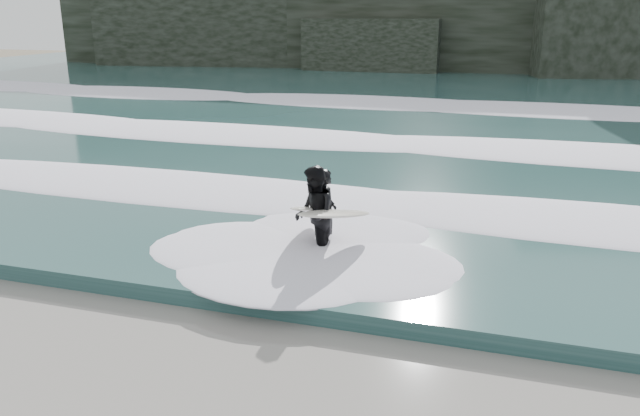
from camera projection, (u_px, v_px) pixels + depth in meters
The scene contains 7 objects.
sea at pixel (467, 98), 32.86m from camera, with size 90.00×52.00×0.30m, color #274B49.
headland at pixel (490, 4), 46.90m from camera, with size 70.00×9.00×10.00m, color black.
foam_near at pixel (401, 195), 14.56m from camera, with size 60.00×3.20×0.20m, color white.
foam_mid at pixel (438, 138), 20.93m from camera, with size 60.00×4.00×0.24m, color white.
foam_far at pixel (461, 102), 29.13m from camera, with size 60.00×4.80×0.30m, color white.
surfer_left at pixel (322, 212), 11.79m from camera, with size 1.05×1.88×1.70m.
surfer_right at pixel (317, 215), 11.43m from camera, with size 1.54×2.18×1.82m.
Camera 1 is at (2.30, -4.92, 4.48)m, focal length 35.00 mm.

